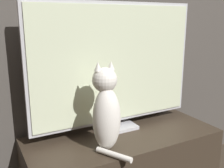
# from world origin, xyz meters

# --- Properties ---
(tv) EXTENTS (1.03, 0.15, 0.74)m
(tv) POSITION_xyz_m (0.00, 1.04, 0.86)
(tv) COLOR #B7B7BC
(tv) RESTS_ON tv_stand
(cat) EXTENTS (0.16, 0.28, 0.45)m
(cat) POSITION_xyz_m (-0.16, 0.84, 0.68)
(cat) COLOR silver
(cat) RESTS_ON tv_stand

